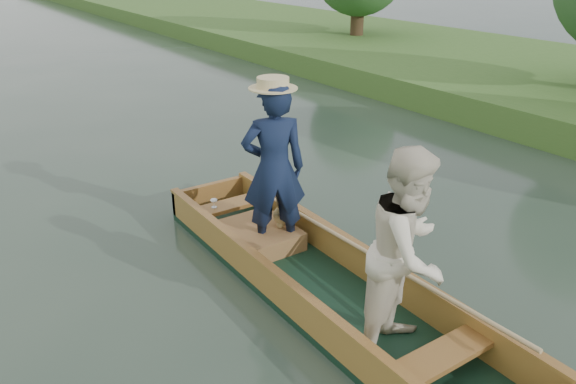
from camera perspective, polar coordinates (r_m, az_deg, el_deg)
ground at (r=5.96m, az=3.29°, el=-10.34°), size 120.00×120.00×0.00m
punt at (r=5.52m, az=4.57°, el=-4.50°), size 1.16×5.00×2.07m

